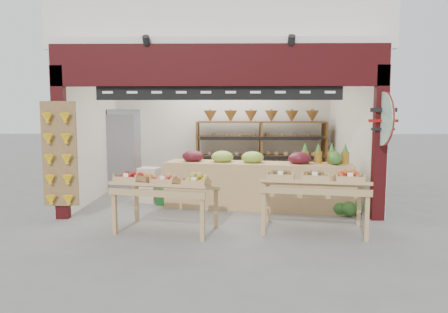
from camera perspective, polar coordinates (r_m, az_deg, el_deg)
ground at (r=8.10m, az=-0.49°, el=-7.00°), size 60.00×60.00×0.00m
shop_structure at (r=9.73m, az=-0.26°, el=18.45°), size 6.36×5.12×5.40m
banana_board at (r=7.36m, az=-22.51°, el=0.04°), size 0.60×0.15×1.80m
gift_sign at (r=7.21m, az=21.75°, el=5.01°), size 0.04×0.93×0.92m
back_shelving at (r=9.74m, az=5.29°, el=2.41°), size 3.13×0.51×1.92m
refrigerator at (r=10.09m, az=-13.99°, el=1.00°), size 0.93×0.93×1.95m
cardboard_stack at (r=8.46m, az=-9.27°, el=-4.69°), size 1.11×0.80×0.72m
mid_counter at (r=7.81m, az=4.72°, el=-3.84°), size 3.65×1.31×1.12m
display_table_left at (r=6.39m, az=-8.90°, el=-3.82°), size 1.67×1.17×0.98m
display_table_right at (r=6.38m, az=12.71°, el=-3.30°), size 1.74×1.16×1.03m
watermelon_pile at (r=7.75m, az=16.79°, el=-6.39°), size 0.72×0.69×0.52m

